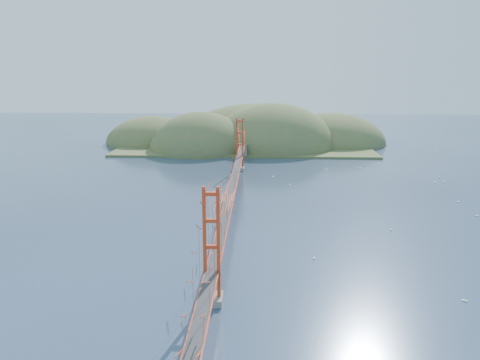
{
  "coord_description": "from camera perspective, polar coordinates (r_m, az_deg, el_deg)",
  "views": [
    {
      "loc": [
        4.52,
        -71.42,
        22.39
      ],
      "look_at": [
        1.36,
        0.0,
        5.07
      ],
      "focal_mm": 35.0,
      "sensor_mm": 36.0,
      "label": 1
    }
  ],
  "objects": [
    {
      "name": "sailboat_16",
      "position": [
        91.48,
        6.1,
        -0.54
      ],
      "size": [
        0.53,
        0.53,
        0.56
      ],
      "color": "white",
      "rests_on": "ground"
    },
    {
      "name": "sailboat_10",
      "position": [
        57.56,
        9.04,
        -9.3
      ],
      "size": [
        0.43,
        0.51,
        0.58
      ],
      "color": "white",
      "rests_on": "ground"
    },
    {
      "name": "sailboat_7",
      "position": [
        106.73,
        17.49,
        0.95
      ],
      "size": [
        0.49,
        0.4,
        0.57
      ],
      "color": "white",
      "rests_on": "ground"
    },
    {
      "name": "bridge",
      "position": [
        73.37,
        -1.06,
        1.52
      ],
      "size": [
        2.2,
        94.4,
        12.0
      ],
      "color": "gray",
      "rests_on": "ground"
    },
    {
      "name": "sailboat_4",
      "position": [
        87.9,
        25.08,
        -2.36
      ],
      "size": [
        0.57,
        0.57,
        0.6
      ],
      "color": "white",
      "rests_on": "ground"
    },
    {
      "name": "sailboat_15",
      "position": [
        110.04,
        14.41,
        1.53
      ],
      "size": [
        0.61,
        0.61,
        0.64
      ],
      "color": "white",
      "rests_on": "ground"
    },
    {
      "name": "sailboat_2",
      "position": [
        80.91,
        26.91,
        -3.86
      ],
      "size": [
        0.56,
        0.54,
        0.63
      ],
      "color": "white",
      "rests_on": "ground"
    },
    {
      "name": "sailboat_9",
      "position": [
        106.34,
        23.1,
        0.44
      ],
      "size": [
        0.61,
        0.61,
        0.66
      ],
      "color": "white",
      "rests_on": "ground"
    },
    {
      "name": "far_headlands",
      "position": [
        141.73,
        1.57,
        4.53
      ],
      "size": [
        84.0,
        58.0,
        25.0
      ],
      "color": "olive",
      "rests_on": "ground"
    },
    {
      "name": "sailboat_extra_1",
      "position": [
        102.13,
        23.53,
        -0.11
      ],
      "size": [
        0.53,
        0.55,
        0.61
      ],
      "color": "white",
      "rests_on": "ground"
    },
    {
      "name": "sailboat_12",
      "position": [
        106.26,
        10.5,
        1.3
      ],
      "size": [
        0.53,
        0.48,
        0.59
      ],
      "color": "white",
      "rests_on": "ground"
    },
    {
      "name": "sailboat_17",
      "position": [
        100.64,
        22.65,
        -0.21
      ],
      "size": [
        0.63,
        0.56,
        0.71
      ],
      "color": "white",
      "rests_on": "ground"
    },
    {
      "name": "sailboat_0",
      "position": [
        69.65,
        17.92,
        -5.7
      ],
      "size": [
        0.44,
        0.51,
        0.58
      ],
      "color": "white",
      "rests_on": "ground"
    },
    {
      "name": "ground",
      "position": [
        74.98,
        -1.04,
        -3.76
      ],
      "size": [
        320.0,
        320.0,
        0.0
      ],
      "primitive_type": "plane",
      "color": "#283851",
      "rests_on": "ground"
    },
    {
      "name": "sailboat_6",
      "position": [
        52.26,
        25.7,
        -13.02
      ],
      "size": [
        0.57,
        0.57,
        0.61
      ],
      "color": "white",
      "rests_on": "ground"
    },
    {
      "name": "sailboat_3",
      "position": [
        98.05,
        4.09,
        0.47
      ],
      "size": [
        0.54,
        0.54,
        0.56
      ],
      "color": "white",
      "rests_on": "ground"
    }
  ]
}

